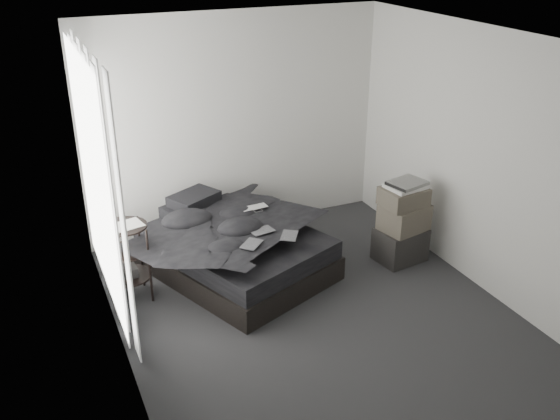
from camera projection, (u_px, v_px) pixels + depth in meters
name	position (u px, v px, depth m)	size (l,w,h in m)	color
floor	(313.00, 311.00, 6.09)	(3.60, 4.20, 0.01)	#2D2D2F
ceiling	(320.00, 39.00, 5.00)	(3.60, 4.20, 0.01)	white
wall_back	(235.00, 125.00, 7.29)	(3.60, 0.01, 2.60)	silver
wall_front	(472.00, 311.00, 3.80)	(3.60, 0.01, 2.60)	silver
wall_left	(111.00, 224.00, 4.88)	(0.01, 4.20, 2.60)	silver
wall_right	(478.00, 160.00, 6.20)	(0.01, 4.20, 2.60)	silver
window_left	(95.00, 179.00, 5.62)	(0.02, 2.00, 2.30)	white
curtain_left	(102.00, 185.00, 5.66)	(0.06, 2.12, 2.48)	white
bed	(236.00, 261.00, 6.73)	(1.41, 1.87, 0.25)	black
mattress	(236.00, 243.00, 6.63)	(1.36, 1.81, 0.20)	black
duvet	(238.00, 226.00, 6.52)	(1.38, 1.59, 0.22)	black
pillow_lower	(189.00, 210.00, 7.00)	(0.56, 0.38, 0.13)	black
pillow_upper	(194.00, 199.00, 6.97)	(0.53, 0.36, 0.12)	black
laptop	(256.00, 204.00, 6.75)	(0.30, 0.19, 0.02)	silver
comic_a	(251.00, 238.00, 6.03)	(0.24, 0.15, 0.01)	black
comic_b	(262.00, 224.00, 6.29)	(0.24, 0.15, 0.01)	black
comic_c	(289.00, 228.00, 6.20)	(0.24, 0.15, 0.01)	black
side_stand	(129.00, 262.00, 6.15)	(0.43, 0.43, 0.80)	black
papers	(126.00, 226.00, 5.98)	(0.31, 0.23, 0.02)	white
floor_books	(193.00, 276.00, 6.55)	(0.14, 0.20, 0.14)	black
box_lower	(400.00, 244.00, 6.95)	(0.51, 0.40, 0.38)	black
box_mid	(404.00, 217.00, 6.80)	(0.48, 0.38, 0.29)	#524C41
box_upper	(404.00, 197.00, 6.70)	(0.46, 0.37, 0.20)	#524C41
art_book_white	(405.00, 186.00, 6.65)	(0.39, 0.31, 0.04)	silver
art_book_snake	(407.00, 183.00, 6.64)	(0.38, 0.30, 0.04)	silver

